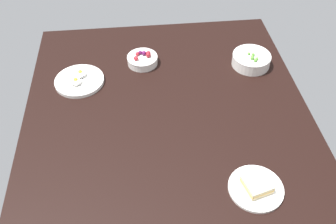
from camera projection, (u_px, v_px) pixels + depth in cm
name	position (u px, v px, depth cm)	size (l,w,h in cm)	color
dining_table	(168.00, 119.00, 146.11)	(130.35, 112.36, 4.00)	black
plate_sandwich	(256.00, 187.00, 120.23)	(18.11, 18.11, 4.23)	white
plate_eggs	(79.00, 80.00, 157.83)	(20.89, 20.89, 4.74)	white
bowl_peas	(251.00, 59.00, 165.11)	(17.02, 17.02, 6.69)	white
bowl_berries	(143.00, 59.00, 166.36)	(13.79, 13.79, 5.69)	white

